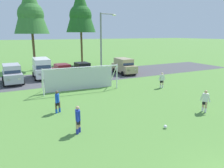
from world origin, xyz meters
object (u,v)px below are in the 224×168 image
object	(u,v)px
street_lamp	(102,48)
parked_car_slot_far_right	(125,66)
parked_car_slot_center_left	(42,68)
parked_car_slot_right	(124,66)
parked_car_slot_center	(63,71)
parked_car_slot_center_right	(83,69)
player_striker_near	(78,120)
soccer_ball	(165,127)
player_midfield_center	(162,80)
player_winger_left	(205,101)
soccer_goal	(80,78)
parked_car_slot_left	(12,74)
player_defender_far	(57,102)

from	to	relation	value
street_lamp	parked_car_slot_far_right	bearing A→B (deg)	41.12
parked_car_slot_center_left	parked_car_slot_right	xyz separation A→B (m)	(10.95, -2.08, -0.23)
parked_car_slot_center	parked_car_slot_center_right	xyz separation A→B (m)	(2.82, 0.25, 0.00)
parked_car_slot_center_right	street_lamp	size ratio (longest dim) A/B	0.55
parked_car_slot_far_right	player_striker_near	bearing A→B (deg)	-127.93
soccer_ball	player_midfield_center	world-z (taller)	player_midfield_center
player_winger_left	parked_car_slot_right	distance (m)	15.99
soccer_ball	soccer_goal	bearing A→B (deg)	98.99
player_midfield_center	soccer_ball	bearing A→B (deg)	-128.52
parked_car_slot_far_right	player_winger_left	bearing A→B (deg)	-100.23
soccer_ball	parked_car_slot_far_right	world-z (taller)	parked_car_slot_far_right
soccer_ball	parked_car_slot_center	distance (m)	18.12
player_midfield_center	parked_car_slot_left	xyz separation A→B (m)	(-13.93, 9.51, 0.29)
soccer_goal	player_midfield_center	world-z (taller)	soccer_goal
player_winger_left	street_lamp	bearing A→B (deg)	104.28
soccer_ball	street_lamp	bearing A→B (deg)	83.29
soccer_goal	parked_car_slot_far_right	xyz separation A→B (m)	(9.09, 6.73, -0.42)
parked_car_slot_center_left	parked_car_slot_far_right	xyz separation A→B (m)	(11.58, -1.24, -0.47)
parked_car_slot_far_right	street_lamp	world-z (taller)	street_lamp
soccer_goal	street_lamp	bearing A→B (deg)	26.19
player_midfield_center	parked_car_slot_center_left	size ratio (longest dim) A/B	0.34
player_striker_near	street_lamp	size ratio (longest dim) A/B	0.21
soccer_goal	parked_car_slot_center	distance (m)	7.24
soccer_ball	player_winger_left	size ratio (longest dim) A/B	0.13
player_defender_far	street_lamp	bearing A→B (deg)	45.63
soccer_ball	parked_car_slot_center	xyz separation A→B (m)	(-1.72, 18.02, 0.77)
soccer_ball	parked_car_slot_left	bearing A→B (deg)	114.12
parked_car_slot_center_left	parked_car_slot_far_right	size ratio (longest dim) A/B	1.15
parked_car_slot_center	parked_car_slot_center_right	world-z (taller)	same
parked_car_slot_center_left	parked_car_slot_center	size ratio (longest dim) A/B	1.13
soccer_ball	parked_car_slot_far_right	size ratio (longest dim) A/B	0.05
soccer_goal	parked_car_slot_center_right	size ratio (longest dim) A/B	1.76
player_midfield_center	parked_car_slot_center_right	distance (m)	11.66
parked_car_slot_right	parked_car_slot_far_right	xyz separation A→B (m)	(0.64, 0.84, -0.24)
parked_car_slot_center	soccer_goal	bearing A→B (deg)	-89.88
soccer_goal	player_defender_far	distance (m)	6.32
soccer_ball	parked_car_slot_center_right	xyz separation A→B (m)	(1.10, 18.27, 0.77)
player_striker_near	parked_car_slot_center_left	world-z (taller)	parked_car_slot_center_left
parked_car_slot_left	parked_car_slot_far_right	world-z (taller)	parked_car_slot_left
soccer_ball	parked_car_slot_right	xyz separation A→B (m)	(6.74, 16.68, 1.00)
player_winger_left	street_lamp	xyz separation A→B (m)	(-2.92, 11.48, 3.19)
parked_car_slot_right	parked_car_slot_far_right	world-z (taller)	parked_car_slot_right
parked_car_slot_right	soccer_ball	bearing A→B (deg)	-112.01
player_striker_near	parked_car_slot_center_left	distance (m)	16.99
player_midfield_center	player_winger_left	distance (m)	7.15
player_striker_near	parked_car_slot_center_right	xyz separation A→B (m)	(5.98, 16.48, 0.05)
parked_car_slot_center_right	parked_car_slot_right	bearing A→B (deg)	-15.71
player_defender_far	parked_car_slot_center	bearing A→B (deg)	74.43
player_striker_near	parked_car_slot_right	distance (m)	18.89
soccer_goal	parked_car_slot_far_right	world-z (taller)	soccer_goal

